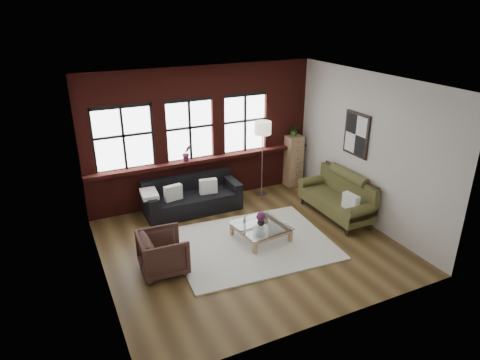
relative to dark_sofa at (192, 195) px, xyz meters
name	(u,v)px	position (x,y,z in m)	size (l,w,h in m)	color
floor	(248,244)	(0.50, -1.90, -0.39)	(5.50, 5.50, 0.00)	#4F391D
ceiling	(250,82)	(0.50, -1.90, 2.81)	(5.50, 5.50, 0.00)	white
wall_back	(201,135)	(0.50, 0.60, 1.21)	(5.50, 5.50, 0.00)	beige
wall_front	(331,230)	(0.50, -4.40, 1.21)	(5.50, 5.50, 0.00)	beige
wall_left	(95,197)	(-2.25, -1.90, 1.21)	(5.00, 5.00, 0.00)	beige
wall_right	(366,149)	(3.25, -1.90, 1.21)	(5.00, 5.00, 0.00)	beige
brick_backwall	(202,135)	(0.50, 0.54, 1.21)	(5.50, 0.12, 3.20)	#4A1611
sill_ledge	(204,159)	(0.50, 0.45, 0.65)	(5.50, 0.30, 0.08)	#4A1611
window_left	(123,139)	(-1.30, 0.55, 1.36)	(1.38, 0.10, 1.50)	black
window_mid	(190,131)	(0.20, 0.55, 1.36)	(1.38, 0.10, 1.50)	black
window_right	(245,124)	(1.60, 0.55, 1.36)	(1.38, 0.10, 1.50)	black
wall_poster	(357,134)	(3.22, -1.60, 1.46)	(0.05, 0.74, 0.94)	black
shag_rug	(252,244)	(0.57, -1.93, -0.38)	(3.02, 2.37, 0.03)	silver
dark_sofa	(192,195)	(0.00, 0.00, 0.00)	(2.17, 0.88, 0.79)	black
pillow_a	(173,193)	(-0.47, -0.10, 0.19)	(0.40, 0.14, 0.34)	white
pillow_b	(208,186)	(0.36, -0.10, 0.19)	(0.40, 0.14, 0.34)	white
vintage_settee	(336,195)	(2.80, -1.62, 0.12)	(0.86, 1.94, 1.03)	#494821
pillow_settee	(351,202)	(2.72, -2.22, 0.23)	(0.14, 0.38, 0.34)	white
armchair	(163,253)	(-1.27, -2.05, -0.02)	(0.79, 0.82, 0.74)	#3C241E
coffee_table	(261,232)	(0.82, -1.81, -0.24)	(0.97, 0.97, 0.33)	#A37D58
vase	(261,222)	(0.82, -1.81, 0.00)	(0.15, 0.15, 0.16)	#B2B2B2
flowers	(261,216)	(0.82, -1.81, 0.12)	(0.19, 0.19, 0.19)	#6A2455
drawer_chest	(293,160)	(2.89, 0.35, 0.27)	(0.41, 0.41, 1.33)	#A37D58
potted_plant_top	(294,130)	(2.89, 0.35, 1.09)	(0.27, 0.23, 0.30)	#2D5923
floor_lamp	(262,156)	(1.86, 0.11, 0.62)	(0.40, 0.40, 2.02)	#A5A5A8
sill_plant	(186,153)	(0.05, 0.42, 0.87)	(0.21, 0.17, 0.37)	#6A2455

